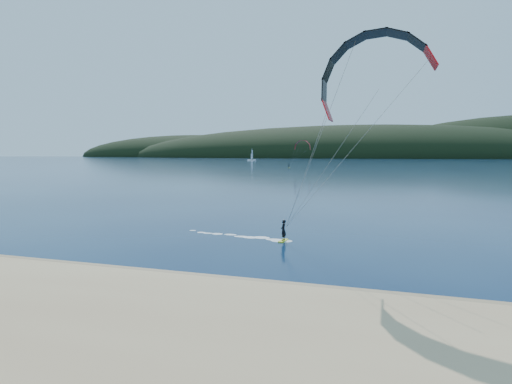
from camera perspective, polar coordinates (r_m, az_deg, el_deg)
ground at (r=22.76m, az=-13.35°, el=-14.75°), size 1800.00×1800.00×0.00m
wet_sand at (r=26.50m, az=-8.26°, el=-11.65°), size 220.00×2.50×0.10m
headland at (r=763.69m, az=16.78°, el=4.47°), size 1200.00×310.00×140.00m
kitesurfer_near at (r=31.59m, az=15.55°, el=12.44°), size 22.97×7.59×15.99m
kitesurfer_far at (r=216.40m, az=6.27°, el=5.85°), size 12.96×8.08×13.37m
sailboat at (r=438.76m, az=-0.58°, el=4.38°), size 9.08×5.88×12.98m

